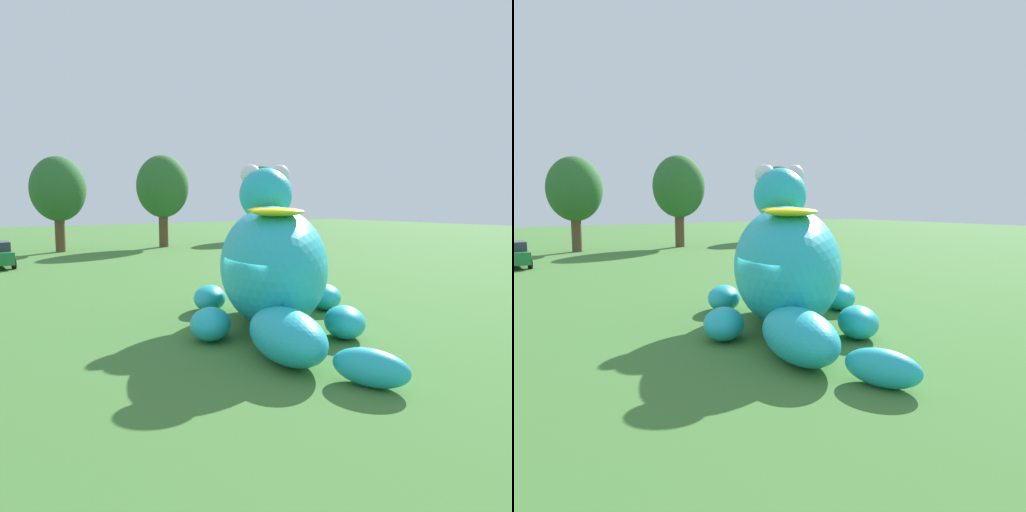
# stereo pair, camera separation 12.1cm
# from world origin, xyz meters

# --- Properties ---
(ground_plane) EXTENTS (160.00, 160.00, 0.00)m
(ground_plane) POSITION_xyz_m (0.00, 0.00, 0.00)
(ground_plane) COLOR #427533
(giant_inflatable_creature) EXTENTS (7.85, 11.28, 5.81)m
(giant_inflatable_creature) POSITION_xyz_m (1.20, 1.42, 2.12)
(giant_inflatable_creature) COLOR #23B2C6
(giant_inflatable_creature) RESTS_ON ground
(tree_mid_left) EXTENTS (4.61, 4.61, 8.17)m
(tree_mid_left) POSITION_xyz_m (0.84, 31.42, 5.35)
(tree_mid_left) COLOR brown
(tree_mid_left) RESTS_ON ground
(tree_centre_left) EXTENTS (4.91, 4.91, 8.72)m
(tree_centre_left) POSITION_xyz_m (10.13, 30.73, 5.70)
(tree_centre_left) COLOR brown
(tree_centre_left) RESTS_ON ground
(tree_centre) EXTENTS (4.74, 4.74, 8.41)m
(tree_centre) POSITION_xyz_m (23.54, 33.07, 5.50)
(tree_centre) COLOR brown
(tree_centre) RESTS_ON ground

